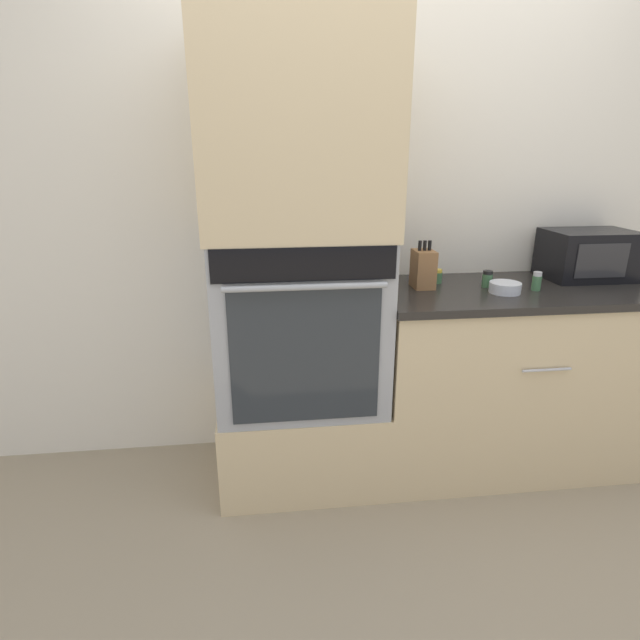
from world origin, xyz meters
TOP-DOWN VIEW (x-y plane):
  - ground_plane at (0.00, 0.00)m, footprint 12.00×12.00m
  - wall_back at (0.00, 0.63)m, footprint 8.00×0.05m
  - oven_cabinet_base at (-0.38, 0.30)m, footprint 0.76×0.60m
  - wall_oven at (-0.38, 0.30)m, footprint 0.73×0.64m
  - oven_cabinet_upper at (-0.38, 0.30)m, footprint 0.76×0.60m
  - counter_unit at (0.65, 0.30)m, footprint 1.33×0.63m
  - microwave at (1.06, 0.43)m, footprint 0.41×0.29m
  - knife_block at (0.20, 0.35)m, footprint 0.09×0.13m
  - bowl at (0.54, 0.22)m, footprint 0.14×0.14m
  - condiment_jar_near at (0.30, 0.42)m, footprint 0.05×0.05m
  - condiment_jar_mid at (0.70, 0.24)m, footprint 0.04×0.04m
  - condiment_jar_far at (0.50, 0.32)m, footprint 0.05×0.05m

SIDE VIEW (x-z plane):
  - ground_plane at x=0.00m, z-range 0.00..0.00m
  - oven_cabinet_base at x=-0.38m, z-range 0.00..0.42m
  - counter_unit at x=0.65m, z-range 0.00..0.92m
  - wall_oven at x=-0.38m, z-range 0.42..1.18m
  - bowl at x=0.54m, z-range 0.92..0.96m
  - condiment_jar_near at x=0.30m, z-range 0.92..0.98m
  - condiment_jar_far at x=0.50m, z-range 0.92..0.99m
  - condiment_jar_mid at x=0.70m, z-range 0.92..1.00m
  - knife_block at x=0.20m, z-range 0.90..1.11m
  - microwave at x=1.06m, z-range 0.92..1.15m
  - wall_back at x=0.00m, z-range 0.00..2.50m
  - oven_cabinet_upper at x=-0.38m, z-range 1.18..2.01m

